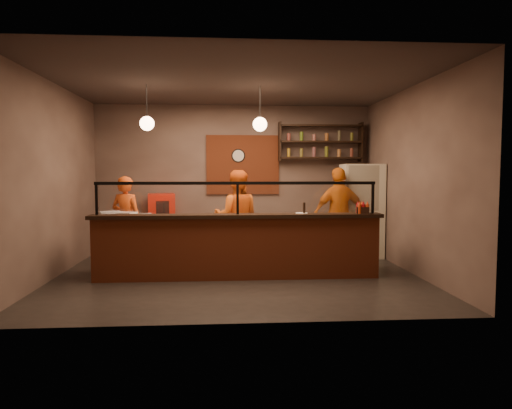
{
  "coord_description": "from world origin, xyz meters",
  "views": [
    {
      "loc": [
        -0.22,
        -7.62,
        1.73
      ],
      "look_at": [
        0.34,
        0.3,
        1.17
      ],
      "focal_mm": 32.0,
      "sensor_mm": 36.0,
      "label": 1
    }
  ],
  "objects": [
    {
      "name": "pendant_left",
      "position": [
        -1.5,
        0.2,
        2.55
      ],
      "size": [
        0.24,
        0.24,
        0.77
      ],
      "color": "black",
      "rests_on": "ceiling"
    },
    {
      "name": "wall_left",
      "position": [
        -3.0,
        0.0,
        1.6
      ],
      "size": [
        0.0,
        5.0,
        5.0
      ],
      "primitive_type": "plane",
      "rotation": [
        1.57,
        0.0,
        1.57
      ],
      "color": "#745F55",
      "rests_on": "floor"
    },
    {
      "name": "rolling_pin",
      "position": [
        -1.63,
        0.2,
        0.93
      ],
      "size": [
        0.34,
        0.08,
        0.06
      ],
      "primitive_type": "cylinder",
      "rotation": [
        0.0,
        1.57,
        -0.06
      ],
      "color": "yellow",
      "rests_on": "worktop"
    },
    {
      "name": "fridge",
      "position": [
        2.6,
        1.55,
        0.95
      ],
      "size": [
        0.84,
        0.79,
        1.9
      ],
      "primitive_type": "cube",
      "rotation": [
        0.0,
        0.0,
        -0.06
      ],
      "color": "beige",
      "rests_on": "floor"
    },
    {
      "name": "counter_ledge",
      "position": [
        0.0,
        -0.3,
        1.03
      ],
      "size": [
        4.7,
        0.37,
        0.06
      ],
      "primitive_type": "cube",
      "color": "black",
      "rests_on": "service_counter"
    },
    {
      "name": "worktop",
      "position": [
        0.0,
        0.2,
        0.88
      ],
      "size": [
        4.6,
        0.75,
        0.05
      ],
      "primitive_type": "cube",
      "color": "silver",
      "rests_on": "worktop_cabinet"
    },
    {
      "name": "pizza_dough",
      "position": [
        -0.19,
        0.11,
        0.91
      ],
      "size": [
        0.64,
        0.64,
        0.01
      ],
      "primitive_type": "cylinder",
      "rotation": [
        0.0,
        0.0,
        0.28
      ],
      "color": "#EFE5CB",
      "rests_on": "worktop"
    },
    {
      "name": "red_cooler",
      "position": [
        -1.55,
        2.15,
        0.64
      ],
      "size": [
        0.62,
        0.58,
        1.29
      ],
      "primitive_type": "cube",
      "rotation": [
        0.0,
        0.0,
        0.16
      ],
      "color": "red",
      "rests_on": "floor"
    },
    {
      "name": "pendant_right",
      "position": [
        0.4,
        0.2,
        2.55
      ],
      "size": [
        0.24,
        0.24,
        0.77
      ],
      "color": "black",
      "rests_on": "ceiling"
    },
    {
      "name": "service_counter",
      "position": [
        0.0,
        -0.3,
        0.5
      ],
      "size": [
        4.6,
        0.25,
        1.0
      ],
      "primitive_type": "cube",
      "color": "#963F20",
      "rests_on": "floor"
    },
    {
      "name": "pepper_mill",
      "position": [
        1.08,
        -0.3,
        1.15
      ],
      "size": [
        0.05,
        0.05,
        0.18
      ],
      "primitive_type": "cylinder",
      "rotation": [
        0.0,
        0.0,
        -0.28
      ],
      "color": "black",
      "rests_on": "counter_ledge"
    },
    {
      "name": "wall_shelving",
      "position": [
        1.9,
        2.32,
        2.4
      ],
      "size": [
        1.84,
        0.28,
        0.85
      ],
      "color": "black",
      "rests_on": "wall_back"
    },
    {
      "name": "cook_right",
      "position": [
        2.03,
        1.09,
        0.91
      ],
      "size": [
        1.13,
        0.6,
        1.83
      ],
      "primitive_type": "imported",
      "rotation": [
        0.0,
        0.0,
        3.29
      ],
      "color": "#D06613",
      "rests_on": "floor"
    },
    {
      "name": "wall_right",
      "position": [
        3.0,
        0.0,
        1.6
      ],
      "size": [
        0.0,
        5.0,
        5.0
      ],
      "primitive_type": "plane",
      "rotation": [
        1.57,
        0.0,
        -1.57
      ],
      "color": "#745F55",
      "rests_on": "floor"
    },
    {
      "name": "small_plate",
      "position": [
        1.05,
        -0.27,
        1.07
      ],
      "size": [
        0.25,
        0.25,
        0.01
      ],
      "primitive_type": "cylinder",
      "rotation": [
        0.0,
        0.0,
        0.3
      ],
      "color": "white",
      "rests_on": "counter_ledge"
    },
    {
      "name": "condiment_caddy",
      "position": [
        2.05,
        -0.31,
        1.11
      ],
      "size": [
        0.22,
        0.19,
        0.11
      ],
      "primitive_type": "cube",
      "rotation": [
        0.0,
        0.0,
        -0.17
      ],
      "color": "black",
      "rests_on": "counter_ledge"
    },
    {
      "name": "wall_clock",
      "position": [
        0.1,
        2.46,
        2.1
      ],
      "size": [
        0.3,
        0.04,
        0.3
      ],
      "primitive_type": "cylinder",
      "rotation": [
        1.57,
        0.0,
        0.0
      ],
      "color": "black",
      "rests_on": "wall_back"
    },
    {
      "name": "wall_back",
      "position": [
        0.0,
        2.5,
        1.6
      ],
      "size": [
        6.0,
        0.0,
        6.0
      ],
      "primitive_type": "plane",
      "rotation": [
        1.57,
        0.0,
        0.0
      ],
      "color": "#745F55",
      "rests_on": "floor"
    },
    {
      "name": "cook_left",
      "position": [
        -2.05,
        1.05,
        0.83
      ],
      "size": [
        0.71,
        0.59,
        1.66
      ],
      "primitive_type": "imported",
      "rotation": [
        0.0,
        0.0,
        2.77
      ],
      "color": "#D84C14",
      "rests_on": "floor"
    },
    {
      "name": "ceiling",
      "position": [
        0.0,
        0.0,
        3.2
      ],
      "size": [
        6.0,
        6.0,
        0.0
      ],
      "primitive_type": "plane",
      "rotation": [
        3.14,
        0.0,
        0.0
      ],
      "color": "#3B312E",
      "rests_on": "wall_back"
    },
    {
      "name": "prep_tub_c",
      "position": [
        -1.56,
        0.04,
        0.97
      ],
      "size": [
        0.32,
        0.28,
        0.14
      ],
      "primitive_type": "cube",
      "rotation": [
        0.0,
        0.0,
        0.22
      ],
      "color": "silver",
      "rests_on": "worktop"
    },
    {
      "name": "sneeze_guard",
      "position": [
        0.0,
        -0.3,
        1.37
      ],
      "size": [
        4.5,
        0.05,
        0.52
      ],
      "color": "white",
      "rests_on": "counter_ledge"
    },
    {
      "name": "floor",
      "position": [
        0.0,
        0.0,
        0.0
      ],
      "size": [
        6.0,
        6.0,
        0.0
      ],
      "primitive_type": "plane",
      "color": "black",
      "rests_on": "ground"
    },
    {
      "name": "prep_tub_a",
      "position": [
        -2.15,
        0.28,
        0.98
      ],
      "size": [
        0.41,
        0.37,
        0.17
      ],
      "primitive_type": "cube",
      "rotation": [
        0.0,
        0.0,
        0.35
      ],
      "color": "silver",
      "rests_on": "worktop"
    },
    {
      "name": "brick_patch",
      "position": [
        0.2,
        2.47,
        1.9
      ],
      "size": [
        1.6,
        0.04,
        1.3
      ],
      "primitive_type": "cube",
      "color": "#963F20",
      "rests_on": "wall_back"
    },
    {
      "name": "cook_mid",
      "position": [
        0.02,
        1.02,
        0.89
      ],
      "size": [
        0.9,
        0.72,
        1.78
      ],
      "primitive_type": "imported",
      "rotation": [
        0.0,
        0.0,
        3.09
      ],
      "color": "#DA5A14",
      "rests_on": "floor"
    },
    {
      "name": "worktop_cabinet",
      "position": [
        0.0,
        0.2,
        0.42
      ],
      "size": [
        4.6,
        0.75,
        0.85
      ],
      "primitive_type": "cube",
      "color": "gray",
      "rests_on": "floor"
    },
    {
      "name": "prep_tub_b",
      "position": [
        -1.89,
        0.25,
        0.98
      ],
      "size": [
        0.39,
        0.35,
        0.16
      ],
      "primitive_type": "cube",
      "rotation": [
        0.0,
        0.0,
        -0.39
      ],
      "color": "silver",
      "rests_on": "worktop"
    },
    {
      "name": "wall_front",
      "position": [
        0.0,
        -2.5,
        1.6
      ],
      "size": [
        6.0,
        0.0,
        6.0
      ],
      "primitive_type": "plane",
      "rotation": [
        -1.57,
        0.0,
        0.0
      ],
      "color": "#745F55",
      "rests_on": "floor"
    }
  ]
}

